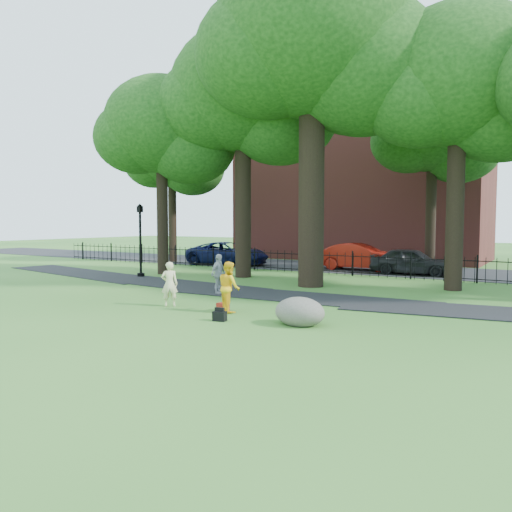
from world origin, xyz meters
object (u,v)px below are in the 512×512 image
Objects in this scene: boulder at (300,310)px; lamppost at (140,241)px; woman at (169,284)px; red_sedan at (359,257)px; man at (229,287)px; big_tree at (316,48)px.

boulder is 13.82m from lamppost.
red_sedan is (1.07, 15.13, 0.03)m from woman.
man is 0.34× the size of red_sedan.
red_sedan is at bearing 49.95° from lamppost.
red_sedan reaches higher than boulder.
man is at bearing -178.45° from red_sedan.
man reaches higher than woman.
woman is at bearing -37.80° from lamppost.
man reaches higher than red_sedan.
red_sedan is at bearing -49.12° from man.
lamppost is (-9.47, 5.73, 1.03)m from man.
man is at bearing -86.94° from big_tree.
boulder is (2.74, -0.57, -0.38)m from man.
big_tree is 3.85× the size of lamppost.
big_tree is 12.39m from lamppost.
woman is at bearing 172.77° from red_sedan.
lamppost is 12.42m from red_sedan.
woman is 1.05× the size of boulder.
big_tree is 9.61× the size of woman.
woman is 0.94× the size of man.
woman is 0.40× the size of lamppost.
boulder is 16.05m from red_sedan.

